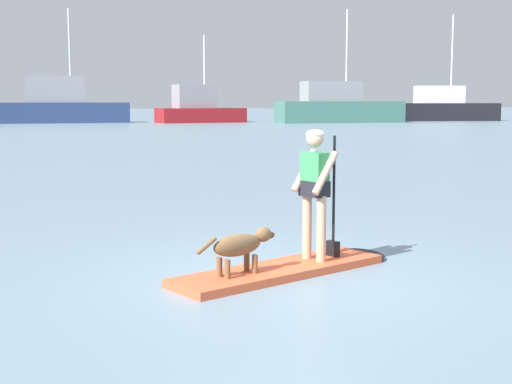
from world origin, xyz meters
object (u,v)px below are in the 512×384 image
Objects in this scene: moored_boat_far_port at (62,105)px; dog at (241,245)px; person_paddler at (315,185)px; moored_boat_outer at (338,107)px; moored_boat_far_starboard at (444,107)px; paddleboard at (293,268)px; moored_boat_center at (198,108)px.

dog is at bearing -90.05° from moored_boat_far_port.
person_paddler is 0.13× the size of moored_boat_outer.
moored_boat_far_port is at bearing 173.66° from moored_boat_far_starboard.
dog reaches higher than paddleboard.
moored_boat_far_port is at bearing 90.64° from paddleboard.
paddleboard is at bearing -114.01° from moored_boat_outer.
dog is 63.43m from moored_boat_center.
moored_boat_outer reaches higher than paddleboard.
paddleboard is 3.00× the size of dog.
moored_boat_center is (13.06, -2.62, -0.31)m from moored_boat_far_port.
moored_boat_outer reaches higher than person_paddler.
paddleboard is 0.92m from dog.
dog is (-1.11, -0.46, -0.62)m from person_paddler.
paddleboard is at bearing -157.60° from person_paddler.
moored_boat_far_port is at bearing 165.17° from moored_boat_outer.
person_paddler is 62.75m from moored_boat_center.
moored_boat_outer reaches higher than dog.
person_paddler reaches higher than dog.
person_paddler is at bearing 22.40° from dog.
moored_boat_far_starboard is (39.91, 60.24, 1.00)m from dog.
dog is at bearing -157.60° from paddleboard.
moored_boat_outer is at bearing -169.44° from moored_boat_far_starboard.
paddleboard is at bearing -89.36° from moored_boat_far_port.
moored_boat_outer reaches higher than moored_boat_far_port.
moored_boat_outer reaches higher than moored_boat_center.
person_paddler is at bearing 22.40° from paddleboard.
moored_boat_far_starboard is at bearing 10.56° from moored_boat_outer.
moored_boat_far_starboard is (38.80, 59.79, 0.38)m from person_paddler.
moored_boat_outer is at bearing 65.47° from dog.
moored_boat_outer is at bearing -18.16° from moored_boat_center.
moored_boat_far_starboard is (13.57, 2.53, -0.11)m from moored_boat_outer.
moored_boat_far_port is (0.05, 64.67, 1.27)m from dog.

